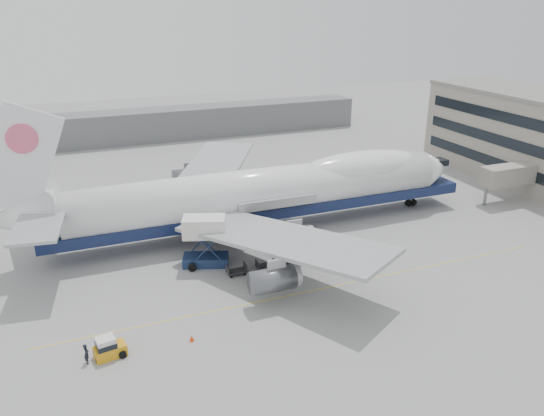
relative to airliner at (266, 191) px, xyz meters
name	(u,v)px	position (x,y,z in m)	size (l,w,h in m)	color
ground	(297,266)	(-0.64, -12.00, -5.62)	(260.00, 260.00, 0.00)	gray
apron_line	(319,289)	(-0.64, -18.00, -5.62)	(60.00, 0.15, 0.01)	gold
hangar	(130,127)	(-10.64, 58.00, -2.12)	(110.00, 8.00, 7.00)	slate
airliner	(266,191)	(0.00, 0.00, 0.00)	(67.00, 55.30, 19.98)	white
catering_truck	(205,239)	(-10.74, -7.48, -2.17)	(6.00, 4.95, 6.20)	#1A2A4E
baggage_tug	(108,348)	(-23.58, -21.80, -4.72)	(2.99, 1.93, 2.04)	orange
ground_worker	(86,354)	(-25.46, -21.98, -4.66)	(0.70, 0.46, 1.93)	black
traffic_cone	(192,338)	(-16.09, -22.22, -5.32)	(0.44, 0.44, 0.64)	red
dolly_0	(237,271)	(-8.09, -11.35, -5.09)	(2.30, 1.35, 1.30)	#2D2D30
dolly_1	(266,265)	(-4.39, -11.35, -5.09)	(2.30, 1.35, 1.30)	#2D2D30
dolly_2	(294,260)	(-0.69, -11.35, -5.09)	(2.30, 1.35, 1.30)	#2D2D30
dolly_3	(321,255)	(3.01, -11.35, -5.09)	(2.30, 1.35, 1.30)	#2D2D30
dolly_4	(348,250)	(6.71, -11.35, -5.09)	(2.30, 1.35, 1.30)	#2D2D30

